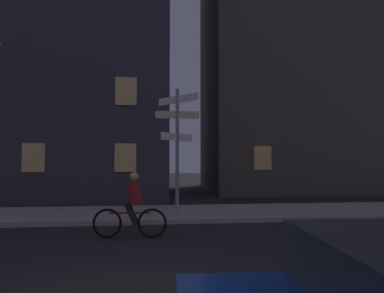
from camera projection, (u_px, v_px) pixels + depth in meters
The scene contains 5 objects.
sidewalk_kerb at pixel (144, 214), 10.44m from camera, with size 40.00×2.93×0.14m, color #9E9991.
signpost at pixel (177, 139), 9.96m from camera, with size 1.44×1.23×4.10m.
cyclist at pixel (132, 207), 7.53m from camera, with size 1.82×0.35×1.61m.
building_left_block at pixel (66, 11), 16.64m from camera, with size 11.15×7.51×20.00m.
building_right_block at pixel (309, 51), 20.02m from camera, with size 13.40×7.61×18.03m.
Camera 1 is at (0.63, -3.51, 1.92)m, focal length 28.67 mm.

